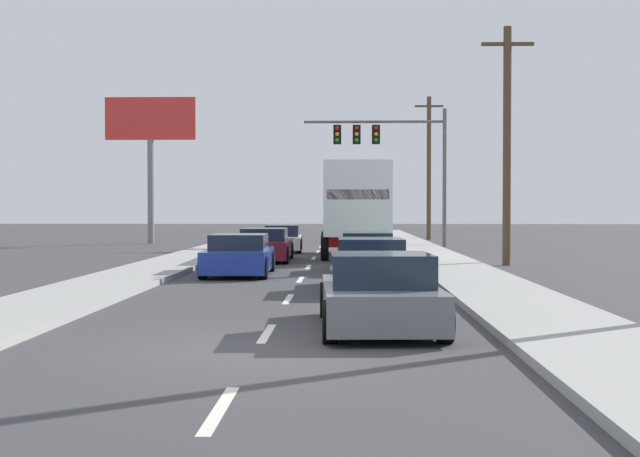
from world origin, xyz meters
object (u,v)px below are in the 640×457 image
car_gray (379,295)px  roadside_billboard (151,136)px  car_blue (239,256)px  car_navy (370,267)px  car_maroon (265,246)px  box_truck (354,205)px  traffic_signal_mast (381,144)px  car_green (367,254)px  utility_pole_far (429,166)px  utility_pole_mid (507,142)px  car_white (282,239)px

car_gray → roadside_billboard: bearing=109.1°
car_blue → car_navy: 5.91m
car_maroon → car_blue: size_ratio=1.12×
box_truck → traffic_signal_mast: (1.43, 8.93, 3.15)m
car_navy → car_gray: (-0.04, -6.48, -0.02)m
car_green → roadside_billboard: (-11.61, 20.44, 5.50)m
utility_pole_far → roadside_billboard: bearing=-158.7°
car_blue → utility_pole_mid: bearing=27.0°
car_maroon → traffic_signal_mast: traffic_signal_mast is taller
car_maroon → car_blue: (-0.15, -6.56, -0.01)m
roadside_billboard → traffic_signal_mast: bearing=-18.0°
car_gray → utility_pole_far: 40.01m
car_maroon → car_blue: car_maroon is taller
box_truck → traffic_signal_mast: 9.57m
utility_pole_mid → utility_pole_far: utility_pole_far is taller
traffic_signal_mast → roadside_billboard: bearing=162.0°
utility_pole_mid → utility_pole_far: bearing=90.7°
car_navy → utility_pole_far: utility_pole_far is taller
car_navy → utility_pole_far: size_ratio=0.46×
car_white → car_navy: (3.49, -18.35, 0.02)m
box_truck → car_white: bearing=124.7°
car_white → utility_pole_far: bearing=60.8°
utility_pole_mid → car_maroon: bearing=166.2°
car_white → car_blue: (-0.26, -13.79, 0.01)m
utility_pole_mid → utility_pole_far: (-0.28, 24.02, 0.40)m
car_gray → utility_pole_mid: (5.04, 15.50, 3.70)m
car_blue → roadside_billboard: roadside_billboard is taller
car_maroon → car_gray: car_gray is taller
car_green → utility_pole_far: size_ratio=0.50×
box_truck → car_navy: box_truck is taller
car_maroon → box_truck: bearing=36.4°
traffic_signal_mast → car_maroon: bearing=-112.8°
car_maroon → car_green: bearing=-52.9°
car_white → box_truck: box_truck is taller
car_navy → utility_pole_far: bearing=81.9°
car_navy → roadside_billboard: size_ratio=0.50×
car_blue → box_truck: bearing=68.7°
car_white → car_green: car_green is taller
car_gray → utility_pole_mid: 16.71m
car_blue → car_gray: car_gray is taller
utility_pole_mid → car_white: bearing=132.3°
car_navy → utility_pole_far: 33.62m
utility_pole_far → car_gray: bearing=-96.9°
car_maroon → car_blue: 6.56m
car_blue → traffic_signal_mast: 19.24m
car_white → car_navy: car_navy is taller
utility_pole_far → box_truck: bearing=-104.3°
box_truck → roadside_billboard: roadside_billboard is taller
traffic_signal_mast → roadside_billboard: 13.43m
box_truck → car_gray: bearing=-89.5°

